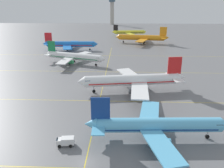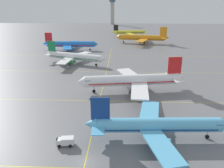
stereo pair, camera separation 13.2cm
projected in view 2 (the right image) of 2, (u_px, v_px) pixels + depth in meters
name	position (u px, v px, depth m)	size (l,w,h in m)	color
ground_plane	(85.00, 162.00, 51.14)	(600.00, 600.00, 0.00)	slate
airliner_front_gate	(157.00, 125.00, 58.38)	(36.04, 31.06, 11.21)	#5BB7E5
airliner_second_row	(133.00, 80.00, 88.86)	(41.03, 35.02, 12.77)	white
airliner_third_row	(74.00, 56.00, 127.42)	(35.22, 30.13, 11.25)	white
airliner_far_left_stand	(70.00, 44.00, 160.77)	(37.34, 32.24, 11.62)	blue
airliner_far_right_stand	(142.00, 38.00, 184.91)	(41.24, 35.24, 12.83)	orange
airliner_distant_taxiway	(129.00, 32.00, 221.84)	(32.75, 27.99, 10.19)	yellow
taxiway_markings	(103.00, 84.00, 97.85)	(146.16, 151.62, 0.01)	yellow
service_truck_red_van	(65.00, 141.00, 56.59)	(4.30, 2.56, 2.10)	white
control_tower	(112.00, 9.00, 314.95)	(8.82, 8.82, 33.85)	#ADA89E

